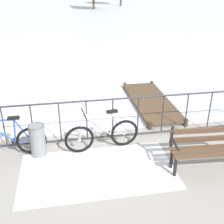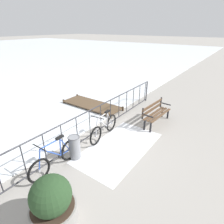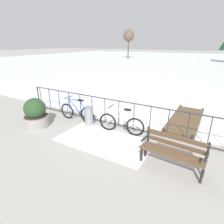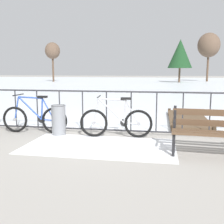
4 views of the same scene
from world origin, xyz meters
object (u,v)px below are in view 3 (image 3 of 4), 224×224
Objects in this scene: bicycle_second at (121,123)px; trash_bin at (89,116)px; park_bench at (173,149)px; planter_with_shrub at (36,114)px; bicycle_near_railing at (77,112)px.

bicycle_second is 1.43m from trash_bin.
park_bench is 5.15m from planter_with_shrub.
bicycle_near_railing is 0.66m from trash_bin.
trash_bin is at bearing 163.13° from park_bench.
park_bench is 1.46× the size of planter_with_shrub.
planter_with_shrub reaches higher than trash_bin.
trash_bin is (1.68, 1.14, -0.14)m from planter_with_shrub.
bicycle_near_railing is at bearing 178.26° from bicycle_second.
bicycle_near_railing is at bearing 175.18° from trash_bin.
bicycle_second is at bearing 20.00° from planter_with_shrub.
planter_with_shrub is at bearing -160.00° from bicycle_second.
bicycle_near_railing is 1.05× the size of park_bench.
bicycle_near_railing is 1.53× the size of planter_with_shrub.
bicycle_near_railing is at bearing 49.43° from planter_with_shrub.
bicycle_second is at bearing -0.32° from trash_bin.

